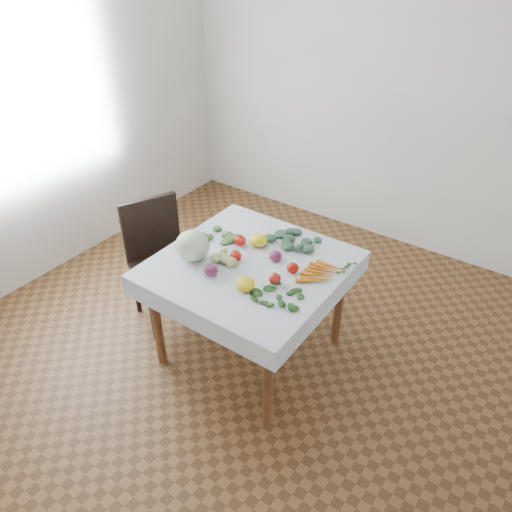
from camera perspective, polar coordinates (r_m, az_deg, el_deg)
The scene contains 20 objects.
ground at distance 3.62m, azimuth -0.60°, elevation -10.65°, with size 4.00×4.00×0.00m, color brown.
back_wall at distance 4.51m, azimuth 15.02°, elevation 17.62°, with size 4.00×0.04×2.70m, color white.
left_wall at distance 4.25m, azimuth -24.01°, elevation 14.91°, with size 0.04×4.00×2.70m, color white.
table at distance 3.20m, azimuth -0.67°, elevation -2.32°, with size 1.00×1.00×0.75m.
tablecloth at distance 3.14m, azimuth -0.68°, elevation -0.86°, with size 1.12×1.12×0.01m, color white.
chair at distance 3.69m, azimuth -11.10°, elevation 0.30°, with size 0.56×0.56×0.93m.
cabbage at distance 3.15m, azimuth -7.29°, elevation 1.19°, with size 0.22×0.22×0.19m, color silver.
tomato_a at distance 3.15m, azimuth -2.35°, elevation 0.06°, with size 0.08×0.08×0.07m, color red.
tomato_b at distance 3.05m, azimuth 4.22°, elevation -1.37°, with size 0.07×0.07×0.06m, color red.
tomato_c at distance 3.30m, azimuth -1.86°, elevation 1.80°, with size 0.08×0.08×0.07m, color red.
tomato_d at distance 2.95m, azimuth 2.15°, elevation -2.57°, with size 0.07×0.07×0.06m, color red.
heirloom_back at distance 3.28m, azimuth 0.31°, elevation 1.82°, with size 0.12×0.12×0.08m, color gold.
heirloom_front at distance 2.90m, azimuth -1.22°, elevation -3.21°, with size 0.12×0.12×0.08m, color gold.
onion_a at distance 3.14m, azimuth 2.24°, elevation 0.01°, with size 0.08×0.08×0.07m, color #531738.
onion_b at distance 3.03m, azimuth -5.20°, elevation -1.62°, with size 0.08×0.08×0.07m, color #531738.
tomatillo_cluster at distance 3.13m, azimuth -3.16°, elevation -0.38°, with size 0.16×0.13×0.05m.
carrot_bunch at distance 3.05m, azimuth 7.62°, elevation -1.98°, with size 0.21×0.29×0.03m.
kale_bunch at distance 3.33m, azimuth 4.28°, elevation 1.80°, with size 0.33×0.25×0.04m.
basil_bunch at distance 2.86m, azimuth 2.49°, elevation -4.64°, with size 0.28×0.23×0.01m.
dill_bunch at distance 3.39m, azimuth -4.21°, elevation 2.29°, with size 0.25×0.21×0.03m.
Camera 1 is at (1.51, -2.08, 2.56)m, focal length 35.00 mm.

